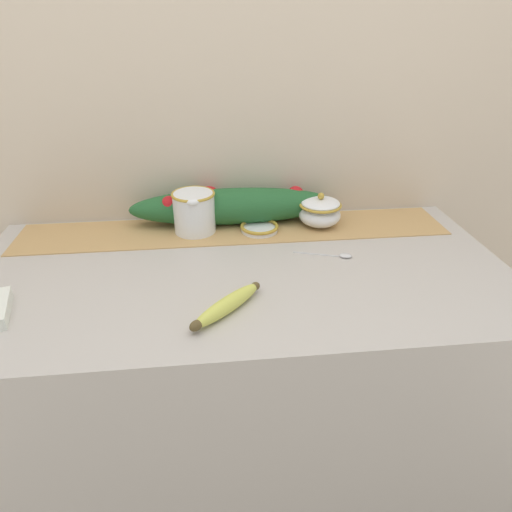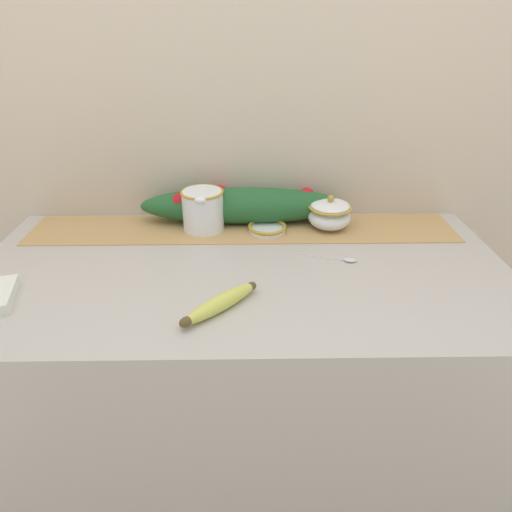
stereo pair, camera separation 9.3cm
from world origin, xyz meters
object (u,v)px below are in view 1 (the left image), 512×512
at_px(cream_pitcher, 194,211).
at_px(small_dish, 259,228).
at_px(sugar_bowl, 320,211).
at_px(spoon, 341,255).
at_px(banana, 227,305).

xyz_separation_m(cream_pitcher, small_dish, (0.19, -0.02, -0.05)).
bearing_deg(sugar_bowl, spoon, -86.61).
xyz_separation_m(cream_pitcher, sugar_bowl, (0.37, -0.00, -0.02)).
xyz_separation_m(small_dish, spoon, (0.20, -0.18, -0.01)).
distance_m(cream_pitcher, small_dish, 0.20).
bearing_deg(small_dish, sugar_bowl, 6.30).
distance_m(small_dish, spoon, 0.27).
distance_m(cream_pitcher, sugar_bowl, 0.37).
relative_size(small_dish, spoon, 0.74).
bearing_deg(small_dish, spoon, -42.38).
bearing_deg(banana, sugar_bowl, 54.22).
bearing_deg(spoon, banana, -127.30).
distance_m(cream_pitcher, spoon, 0.44).
distance_m(small_dish, banana, 0.42).
bearing_deg(small_dish, cream_pitcher, 173.49).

